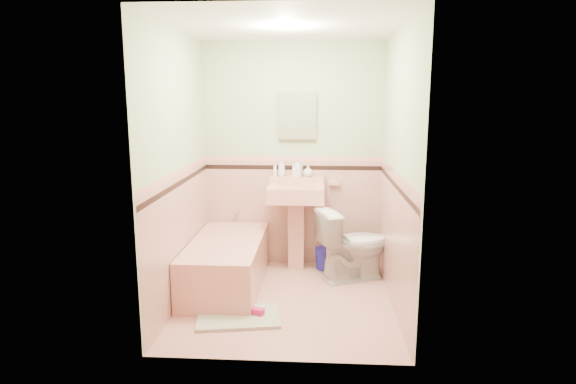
# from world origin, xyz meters

# --- Properties ---
(floor) EXTENTS (2.20, 2.20, 0.00)m
(floor) POSITION_xyz_m (0.00, 0.00, 0.00)
(floor) COLOR #D59A8B
(floor) RESTS_ON ground
(ceiling) EXTENTS (2.20, 2.20, 0.00)m
(ceiling) POSITION_xyz_m (0.00, 0.00, 2.50)
(ceiling) COLOR white
(ceiling) RESTS_ON ground
(wall_back) EXTENTS (2.50, 0.00, 2.50)m
(wall_back) POSITION_xyz_m (0.00, 1.10, 1.25)
(wall_back) COLOR #F0E8C3
(wall_back) RESTS_ON ground
(wall_front) EXTENTS (2.50, 0.00, 2.50)m
(wall_front) POSITION_xyz_m (0.00, -1.10, 1.25)
(wall_front) COLOR #F0E8C3
(wall_front) RESTS_ON ground
(wall_left) EXTENTS (0.00, 2.50, 2.50)m
(wall_left) POSITION_xyz_m (-1.00, 0.00, 1.25)
(wall_left) COLOR #F0E8C3
(wall_left) RESTS_ON ground
(wall_right) EXTENTS (0.00, 2.50, 2.50)m
(wall_right) POSITION_xyz_m (1.00, 0.00, 1.25)
(wall_right) COLOR #F0E8C3
(wall_right) RESTS_ON ground
(wainscot_back) EXTENTS (2.00, 0.00, 2.00)m
(wainscot_back) POSITION_xyz_m (0.00, 1.09, 0.60)
(wainscot_back) COLOR #D89F91
(wainscot_back) RESTS_ON ground
(wainscot_front) EXTENTS (2.00, 0.00, 2.00)m
(wainscot_front) POSITION_xyz_m (0.00, -1.09, 0.60)
(wainscot_front) COLOR #D89F91
(wainscot_front) RESTS_ON ground
(wainscot_left) EXTENTS (0.00, 2.20, 2.20)m
(wainscot_left) POSITION_xyz_m (-0.99, 0.00, 0.60)
(wainscot_left) COLOR #D89F91
(wainscot_left) RESTS_ON ground
(wainscot_right) EXTENTS (0.00, 2.20, 2.20)m
(wainscot_right) POSITION_xyz_m (0.99, 0.00, 0.60)
(wainscot_right) COLOR #D89F91
(wainscot_right) RESTS_ON ground
(accent_back) EXTENTS (2.00, 0.00, 2.00)m
(accent_back) POSITION_xyz_m (0.00, 1.08, 1.12)
(accent_back) COLOR black
(accent_back) RESTS_ON ground
(accent_front) EXTENTS (2.00, 0.00, 2.00)m
(accent_front) POSITION_xyz_m (0.00, -1.08, 1.12)
(accent_front) COLOR black
(accent_front) RESTS_ON ground
(accent_left) EXTENTS (0.00, 2.20, 2.20)m
(accent_left) POSITION_xyz_m (-0.98, 0.00, 1.12)
(accent_left) COLOR black
(accent_left) RESTS_ON ground
(accent_right) EXTENTS (0.00, 2.20, 2.20)m
(accent_right) POSITION_xyz_m (0.98, 0.00, 1.12)
(accent_right) COLOR black
(accent_right) RESTS_ON ground
(cap_back) EXTENTS (2.00, 0.00, 2.00)m
(cap_back) POSITION_xyz_m (0.00, 1.08, 1.22)
(cap_back) COLOR tan
(cap_back) RESTS_ON ground
(cap_front) EXTENTS (2.00, 0.00, 2.00)m
(cap_front) POSITION_xyz_m (0.00, -1.08, 1.22)
(cap_front) COLOR tan
(cap_front) RESTS_ON ground
(cap_left) EXTENTS (0.00, 2.20, 2.20)m
(cap_left) POSITION_xyz_m (-0.98, 0.00, 1.22)
(cap_left) COLOR tan
(cap_left) RESTS_ON ground
(cap_right) EXTENTS (0.00, 2.20, 2.20)m
(cap_right) POSITION_xyz_m (0.98, 0.00, 1.22)
(cap_right) COLOR tan
(cap_right) RESTS_ON ground
(bathtub) EXTENTS (0.70, 1.50, 0.45)m
(bathtub) POSITION_xyz_m (-0.63, 0.33, 0.23)
(bathtub) COLOR tan
(bathtub) RESTS_ON floor
(tub_faucet) EXTENTS (0.04, 0.12, 0.04)m
(tub_faucet) POSITION_xyz_m (-0.63, 1.05, 0.63)
(tub_faucet) COLOR silver
(tub_faucet) RESTS_ON wall_back
(sink) EXTENTS (0.61, 0.50, 0.96)m
(sink) POSITION_xyz_m (0.05, 0.86, 0.48)
(sink) COLOR tan
(sink) RESTS_ON floor
(sink_faucet) EXTENTS (0.02, 0.02, 0.10)m
(sink_faucet) POSITION_xyz_m (0.05, 1.00, 0.95)
(sink_faucet) COLOR silver
(sink_faucet) RESTS_ON sink
(medicine_cabinet) EXTENTS (0.40, 0.04, 0.50)m
(medicine_cabinet) POSITION_xyz_m (0.05, 1.07, 1.70)
(medicine_cabinet) COLOR white
(medicine_cabinet) RESTS_ON wall_back
(soap_dish) EXTENTS (0.12, 0.07, 0.04)m
(soap_dish) POSITION_xyz_m (0.47, 1.06, 0.95)
(soap_dish) COLOR tan
(soap_dish) RESTS_ON wall_back
(soap_bottle_left) EXTENTS (0.08, 0.08, 0.20)m
(soap_bottle_left) POSITION_xyz_m (-0.12, 1.04, 1.13)
(soap_bottle_left) COLOR #B2B2B2
(soap_bottle_left) RESTS_ON sink
(soap_bottle_mid) EXTENTS (0.12, 0.12, 0.20)m
(soap_bottle_mid) POSITION_xyz_m (0.06, 1.04, 1.13)
(soap_bottle_mid) COLOR #B2B2B2
(soap_bottle_mid) RESTS_ON sink
(soap_bottle_right) EXTENTS (0.11, 0.11, 0.13)m
(soap_bottle_right) POSITION_xyz_m (0.17, 1.04, 1.09)
(soap_bottle_right) COLOR #B2B2B2
(soap_bottle_right) RESTS_ON sink
(tube) EXTENTS (0.05, 0.05, 0.12)m
(tube) POSITION_xyz_m (-0.20, 1.04, 1.08)
(tube) COLOR white
(tube) RESTS_ON sink
(toilet) EXTENTS (0.86, 0.68, 0.77)m
(toilet) POSITION_xyz_m (0.66, 0.61, 0.38)
(toilet) COLOR white
(toilet) RESTS_ON floor
(bucket) EXTENTS (0.30, 0.30, 0.23)m
(bucket) POSITION_xyz_m (0.38, 0.90, 0.12)
(bucket) COLOR #191A9A
(bucket) RESTS_ON floor
(bath_mat) EXTENTS (0.78, 0.59, 0.03)m
(bath_mat) POSITION_xyz_m (-0.39, -0.42, 0.01)
(bath_mat) COLOR #A2AB8F
(bath_mat) RESTS_ON floor
(shoe) EXTENTS (0.15, 0.11, 0.05)m
(shoe) POSITION_xyz_m (-0.24, -0.38, 0.06)
(shoe) COLOR #BF1E59
(shoe) RESTS_ON bath_mat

